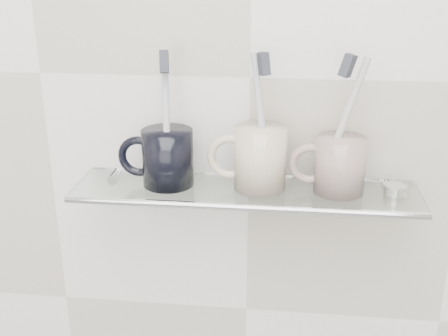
# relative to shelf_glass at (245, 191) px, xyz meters

# --- Properties ---
(wall_back) EXTENTS (2.50, 0.00, 2.50)m
(wall_back) POSITION_rel_shelf_glass_xyz_m (0.00, 0.06, 0.15)
(wall_back) COLOR silver
(wall_back) RESTS_ON ground
(shelf_glass) EXTENTS (0.50, 0.12, 0.01)m
(shelf_glass) POSITION_rel_shelf_glass_xyz_m (0.00, 0.00, 0.00)
(shelf_glass) COLOR silver
(shelf_glass) RESTS_ON wall_back
(shelf_rail) EXTENTS (0.50, 0.01, 0.01)m
(shelf_rail) POSITION_rel_shelf_glass_xyz_m (0.00, -0.06, 0.00)
(shelf_rail) COLOR silver
(shelf_rail) RESTS_ON shelf_glass
(bracket_left) EXTENTS (0.02, 0.03, 0.02)m
(bracket_left) POSITION_rel_shelf_glass_xyz_m (-0.21, 0.05, -0.01)
(bracket_left) COLOR silver
(bracket_left) RESTS_ON wall_back
(bracket_right) EXTENTS (0.02, 0.03, 0.02)m
(bracket_right) POSITION_rel_shelf_glass_xyz_m (0.21, 0.05, -0.01)
(bracket_right) COLOR silver
(bracket_right) RESTS_ON wall_back
(mug_left) EXTENTS (0.08, 0.08, 0.08)m
(mug_left) POSITION_rel_shelf_glass_xyz_m (-0.11, 0.00, 0.05)
(mug_left) COLOR black
(mug_left) RESTS_ON shelf_glass
(mug_left_handle) EXTENTS (0.06, 0.01, 0.06)m
(mug_left_handle) POSITION_rel_shelf_glass_xyz_m (-0.16, 0.00, 0.05)
(mug_left_handle) COLOR black
(mug_left_handle) RESTS_ON mug_left
(toothbrush_left) EXTENTS (0.02, 0.06, 0.19)m
(toothbrush_left) POSITION_rel_shelf_glass_xyz_m (-0.11, 0.00, 0.10)
(toothbrush_left) COLOR #ABA6C0
(toothbrush_left) RESTS_ON mug_left
(bristles_left) EXTENTS (0.02, 0.03, 0.03)m
(bristles_left) POSITION_rel_shelf_glass_xyz_m (-0.11, 0.00, 0.19)
(bristles_left) COLOR #2E303A
(bristles_left) RESTS_ON toothbrush_left
(mug_center) EXTENTS (0.09, 0.09, 0.09)m
(mug_center) POSITION_rel_shelf_glass_xyz_m (0.02, 0.00, 0.05)
(mug_center) COLOR beige
(mug_center) RESTS_ON shelf_glass
(mug_center_handle) EXTENTS (0.07, 0.01, 0.07)m
(mug_center_handle) POSITION_rel_shelf_glass_xyz_m (-0.02, 0.00, 0.05)
(mug_center_handle) COLOR beige
(mug_center_handle) RESTS_ON mug_center
(toothbrush_center) EXTENTS (0.04, 0.02, 0.19)m
(toothbrush_center) POSITION_rel_shelf_glass_xyz_m (0.02, 0.00, 0.10)
(toothbrush_center) COLOR #A8A9AC
(toothbrush_center) RESTS_ON mug_center
(bristles_center) EXTENTS (0.02, 0.03, 0.03)m
(bristles_center) POSITION_rel_shelf_glass_xyz_m (0.02, 0.00, 0.19)
(bristles_center) COLOR #2E303A
(bristles_center) RESTS_ON toothbrush_center
(mug_right) EXTENTS (0.08, 0.08, 0.08)m
(mug_right) POSITION_rel_shelf_glass_xyz_m (0.13, 0.00, 0.04)
(mug_right) COLOR silver
(mug_right) RESTS_ON shelf_glass
(mug_right_handle) EXTENTS (0.06, 0.01, 0.06)m
(mug_right_handle) POSITION_rel_shelf_glass_xyz_m (0.09, 0.00, 0.04)
(mug_right_handle) COLOR silver
(mug_right_handle) RESTS_ON mug_right
(toothbrush_right) EXTENTS (0.06, 0.02, 0.19)m
(toothbrush_right) POSITION_rel_shelf_glass_xyz_m (0.13, 0.00, 0.10)
(toothbrush_right) COLOR #B7B2A8
(toothbrush_right) RESTS_ON mug_right
(bristles_right) EXTENTS (0.03, 0.03, 0.03)m
(bristles_right) POSITION_rel_shelf_glass_xyz_m (0.13, 0.00, 0.19)
(bristles_right) COLOR #2E303A
(bristles_right) RESTS_ON toothbrush_right
(chrome_cap) EXTENTS (0.03, 0.03, 0.01)m
(chrome_cap) POSITION_rel_shelf_glass_xyz_m (0.21, 0.00, 0.01)
(chrome_cap) COLOR silver
(chrome_cap) RESTS_ON shelf_glass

